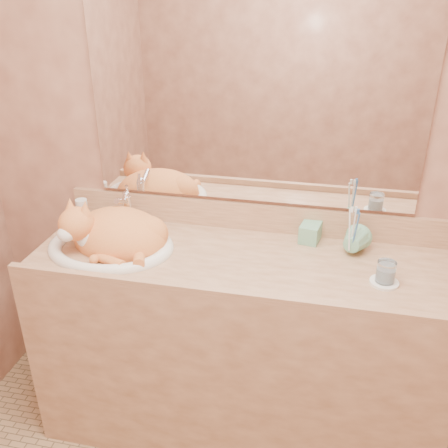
% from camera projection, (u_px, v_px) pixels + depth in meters
% --- Properties ---
extents(wall_back, '(2.40, 0.02, 2.50)m').
position_uv_depth(wall_back, '(253.00, 137.00, 1.97)').
color(wall_back, brown).
rests_on(wall_back, ground).
extents(vanity_counter, '(1.60, 0.55, 0.85)m').
position_uv_depth(vanity_counter, '(237.00, 347.00, 2.09)').
color(vanity_counter, brown).
rests_on(vanity_counter, floor).
extents(mirror, '(1.30, 0.02, 0.80)m').
position_uv_depth(mirror, '(253.00, 103.00, 1.90)').
color(mirror, white).
rests_on(mirror, wall_back).
extents(sink_basin, '(0.53, 0.45, 0.15)m').
position_uv_depth(sink_basin, '(109.00, 231.00, 1.95)').
color(sink_basin, white).
rests_on(sink_basin, vanity_counter).
extents(faucet, '(0.07, 0.13, 0.18)m').
position_uv_depth(faucet, '(128.00, 208.00, 2.11)').
color(faucet, silver).
rests_on(faucet, vanity_counter).
extents(cat, '(0.46, 0.40, 0.22)m').
position_uv_depth(cat, '(113.00, 232.00, 1.97)').
color(cat, '#D06930').
rests_on(cat, sink_basin).
extents(soap_dispenser, '(0.09, 0.09, 0.17)m').
position_uv_depth(soap_dispenser, '(308.00, 227.00, 1.96)').
color(soap_dispenser, '#6FB18C').
rests_on(soap_dispenser, vanity_counter).
extents(toothbrush_cup, '(0.14, 0.14, 0.10)m').
position_uv_depth(toothbrush_cup, '(351.00, 247.00, 1.89)').
color(toothbrush_cup, '#6FB18C').
rests_on(toothbrush_cup, vanity_counter).
extents(toothbrushes, '(0.04, 0.04, 0.21)m').
position_uv_depth(toothbrushes, '(353.00, 228.00, 1.86)').
color(toothbrushes, silver).
rests_on(toothbrushes, toothbrush_cup).
extents(saucer, '(0.10, 0.10, 0.01)m').
position_uv_depth(saucer, '(384.00, 282.00, 1.75)').
color(saucer, white).
rests_on(saucer, vanity_counter).
extents(water_glass, '(0.07, 0.07, 0.08)m').
position_uv_depth(water_glass, '(386.00, 272.00, 1.73)').
color(water_glass, silver).
rests_on(water_glass, saucer).
extents(lotion_bottle, '(0.05, 0.05, 0.12)m').
position_uv_depth(lotion_bottle, '(83.00, 212.00, 2.15)').
color(lotion_bottle, silver).
rests_on(lotion_bottle, vanity_counter).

